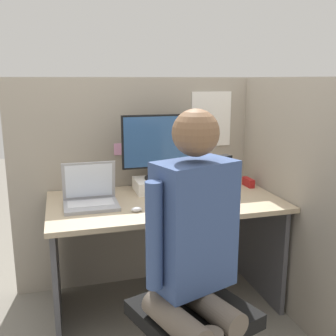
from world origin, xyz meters
The scene contains 11 objects.
cubicle_panel_back centered at (0.00, 0.80, 0.76)m, with size 1.96×0.05×1.50m.
cubicle_panel_right centered at (0.75, 0.31, 0.75)m, with size 0.04×1.43×1.50m.
desk centered at (0.00, 0.39, 0.56)m, with size 1.46×0.78×0.74m.
paper_box centered at (0.02, 0.59, 0.79)m, with size 0.35×0.24×0.09m.
monitor centered at (0.02, 0.59, 1.06)m, with size 0.52×0.21×0.44m.
laptop centered at (-0.47, 0.38, 0.79)m, with size 0.32×0.25×0.26m.
mouse centered at (-0.22, 0.20, 0.76)m, with size 0.06×0.04×0.03m.
stapler centered at (0.66, 0.53, 0.77)m, with size 0.04×0.13×0.06m.
carrot_toy centered at (0.22, 0.14, 0.77)m, with size 0.05×0.12×0.05m.
office_chair centered at (-0.05, -0.32, 0.57)m, with size 0.59×0.63×1.12m.
person centered at (-0.11, -0.48, 0.80)m, with size 0.47×0.52×1.38m.
Camera 1 is at (-0.62, -1.93, 1.49)m, focal length 42.00 mm.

